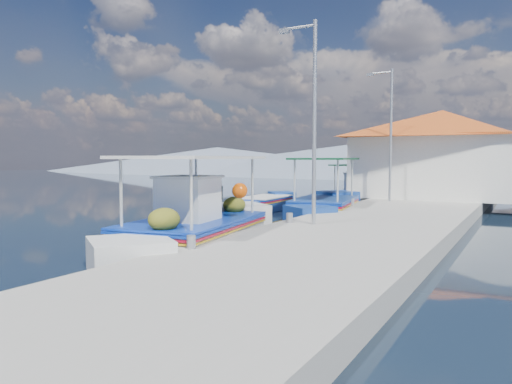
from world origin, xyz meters
The scene contains 11 objects.
ground centered at (0.00, 0.00, 0.00)m, with size 160.00×160.00×0.00m, color black.
quay centered at (5.90, 6.00, 0.25)m, with size 5.00×44.00×0.50m, color gray.
bollards centered at (3.80, 5.25, 0.65)m, with size 0.20×17.20×0.30m.
main_caique centered at (2.21, -0.63, 0.54)m, with size 3.34×8.44×2.81m.
caique_green_canopy centered at (2.73, 7.83, 0.41)m, with size 2.93×7.28×2.76m.
caique_blue_hull centered at (-0.77, 8.92, 0.26)m, with size 1.74×5.51×0.98m.
caique_far centered at (2.06, 14.58, 0.44)m, with size 2.33×6.73×2.37m.
harbor_building centered at (6.20, 15.00, 2.78)m, with size 10.49×10.49×4.40m.
lamp_post_near centered at (4.51, 2.00, 3.85)m, with size 1.21×0.14×6.00m.
lamp_post_far centered at (4.51, 11.00, 3.85)m, with size 1.21×0.14×6.00m.
mountain_ridge centered at (6.54, 56.00, 2.04)m, with size 171.40×96.00×5.50m.
Camera 1 is at (10.25, -11.59, 2.49)m, focal length 34.53 mm.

